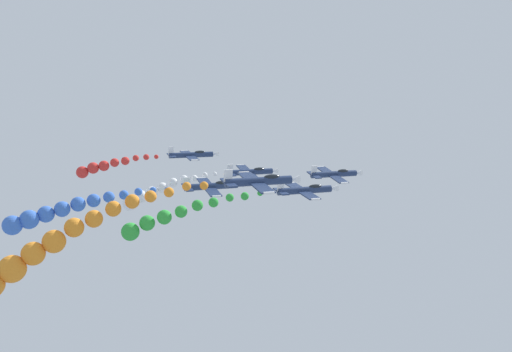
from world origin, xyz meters
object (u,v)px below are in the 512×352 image
Objects in this scene: airplane_right_inner at (306,190)px; airplane_right_outer at (192,155)px; airplane_left_outer at (212,186)px; airplane_left_inner at (251,172)px; airplane_trailing at (260,181)px; airplane_lead at (335,174)px.

airplane_right_inner is 1.00× the size of airplane_right_outer.
airplane_left_outer is (-9.81, -12.27, -0.16)m from airplane_right_inner.
airplane_left_inner is 15.87m from airplane_left_outer.
airplane_left_outer is at bearing -128.64° from airplane_right_inner.
airplane_trailing is at bearing -1.72° from airplane_right_outer.
airplane_left_outer is (11.48, -10.94, -0.41)m from airplane_left_inner.
airplane_right_outer is at bearing -133.44° from airplane_lead.
airplane_trailing is at bearing -46.51° from airplane_lead.
airplane_left_inner is 21.34m from airplane_right_inner.
airplane_right_inner is at bearing 132.58° from airplane_trailing.
airplane_right_outer is at bearing 175.14° from airplane_left_outer.
airplane_right_inner is 16.30m from airplane_trailing.
airplane_trailing reaches higher than airplane_right_outer.
airplane_right_inner is 32.96m from airplane_right_outer.
airplane_left_outer is (0.98, -23.28, -0.77)m from airplane_lead.
airplane_left_inner reaches higher than airplane_right_inner.
airplane_trailing is (20.58, 0.55, 3.69)m from airplane_left_outer.
airplane_trailing is at bearing 1.54° from airplane_left_outer.
airplane_right_inner is 1.00× the size of airplane_left_outer.
airplane_left_inner is 1.00× the size of airplane_left_outer.
airplane_trailing reaches higher than airplane_left_inner.
airplane_left_outer is 1.00× the size of airplane_trailing.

